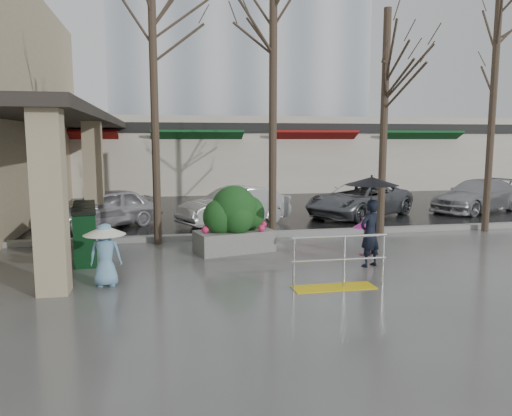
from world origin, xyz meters
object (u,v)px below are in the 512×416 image
object	(u,v)px
child_pink	(365,232)
child_blue	(105,248)
tree_midwest	(273,50)
car_d	(477,196)
tree_west	(153,52)
car_b	(235,206)
car_a	(104,208)
tree_east	(496,53)
tree_mideast	(386,68)
handrail	(337,269)
woman	(371,210)
planter	(234,220)
news_boxes	(85,232)
car_c	(359,200)

from	to	relation	value
child_pink	child_blue	distance (m)	6.19
tree_midwest	car_d	size ratio (longest dim) A/B	1.61
child_blue	car_d	distance (m)	15.36
tree_west	child_blue	xyz separation A→B (m)	(-1.00, -3.81, -4.32)
child_blue	car_d	size ratio (longest dim) A/B	0.29
car_b	tree_west	bearing A→B (deg)	-68.49
car_a	car_d	xyz separation A→B (m)	(14.02, 0.92, 0.00)
tree_east	car_a	world-z (taller)	tree_east
tree_east	car_d	size ratio (longest dim) A/B	1.66
tree_west	car_a	world-z (taller)	tree_west
tree_west	tree_mideast	xyz separation A→B (m)	(6.50, 0.00, -0.22)
handrail	car_a	xyz separation A→B (m)	(-5.04, 7.67, 0.25)
tree_east	child_pink	xyz separation A→B (m)	(-5.00, -2.30, -4.82)
tree_midwest	tree_mideast	distance (m)	3.32
handrail	car_a	size ratio (longest dim) A/B	0.51
tree_east	woman	bearing A→B (deg)	-147.65
planter	news_boxes	world-z (taller)	planter
car_b	car_d	bearing A→B (deg)	71.51
car_c	car_a	bearing A→B (deg)	-118.50
tree_midwest	tree_west	bearing A→B (deg)	-180.00
planter	car_c	bearing A→B (deg)	41.45
car_d	handrail	bearing A→B (deg)	-68.77
tree_midwest	car_b	size ratio (longest dim) A/B	1.83
news_boxes	car_b	xyz separation A→B (m)	(4.25, 3.96, -0.01)
tree_east	car_d	world-z (taller)	tree_east
tree_midwest	child_pink	world-z (taller)	tree_midwest
news_boxes	car_a	size ratio (longest dim) A/B	0.63
handrail	planter	world-z (taller)	planter
tree_east	child_pink	size ratio (longest dim) A/B	7.53
tree_west	car_c	world-z (taller)	tree_west
handrail	woman	distance (m)	2.12
tree_west	child_blue	world-z (taller)	tree_west
tree_west	news_boxes	xyz separation A→B (m)	(-1.71, -1.29, -4.45)
tree_west	woman	distance (m)	6.89
woman	car_b	world-z (taller)	woman
car_d	tree_midwest	bearing A→B (deg)	-89.96
car_a	planter	bearing A→B (deg)	6.86
handrail	car_b	xyz separation A→B (m)	(-0.82, 7.48, 0.25)
car_a	car_d	distance (m)	14.05
child_pink	car_b	bearing A→B (deg)	-81.19
handrail	tree_mideast	world-z (taller)	tree_mideast
woman	car_c	xyz separation A→B (m)	(2.63, 6.85, -0.66)
tree_east	news_boxes	world-z (taller)	tree_east
tree_west	car_b	size ratio (longest dim) A/B	1.78
woman	car_b	distance (m)	6.46
tree_midwest	child_blue	distance (m)	7.22
tree_midwest	news_boxes	bearing A→B (deg)	-165.30
planter	car_c	world-z (taller)	planter
tree_west	car_d	xyz separation A→B (m)	(12.35, 3.79, -4.45)
planter	car_b	world-z (taller)	planter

